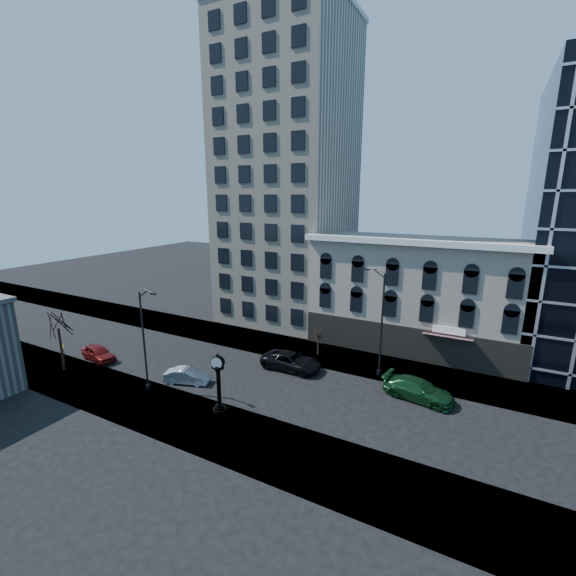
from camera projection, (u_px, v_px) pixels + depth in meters
The scene contains 15 objects.
ground at pixel (249, 377), 36.10m from camera, with size 160.00×160.00×0.00m, color black.
sidewalk_far at pixel (289, 348), 42.95m from camera, with size 160.00×6.00×0.12m, color gray.
sidewalk_near at pixel (191, 419), 29.22m from camera, with size 160.00×6.00×0.12m, color gray.
cream_tower at pixel (287, 174), 50.53m from camera, with size 15.90×15.40×42.50m.
victorian_row at pixel (417, 293), 42.85m from camera, with size 22.60×11.19×12.50m.
street_clock at pixel (219, 386), 29.63m from camera, with size 1.11×1.11×4.90m.
street_lamp_near at pixel (146, 314), 31.64m from camera, with size 2.39×0.62×9.28m.
street_lamp_far at pixel (376, 294), 35.02m from camera, with size 2.62×0.96×10.32m.
bare_tree_near at pixel (57, 319), 36.15m from camera, with size 4.01×4.01×6.88m.
bare_tree_far at pixel (318, 332), 40.47m from camera, with size 1.93×1.93×3.32m.
warning_sign at pixel (64, 350), 38.52m from camera, with size 0.63×0.31×2.07m.
car_near_a at pixel (99, 353), 39.69m from camera, with size 1.81×4.50×1.53m, color maroon.
car_near_b at pixel (187, 376), 34.89m from camera, with size 1.44×4.13×1.36m, color #A5A8AD.
car_far_a at pixel (291, 361), 37.59m from camera, with size 2.75×5.96×1.66m, color black.
car_far_b at pixel (418, 390), 32.07m from camera, with size 2.37×5.83×1.69m, color #143F1E.
Camera 1 is at (18.74, -27.52, 16.68)m, focal length 24.00 mm.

